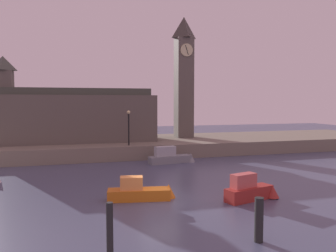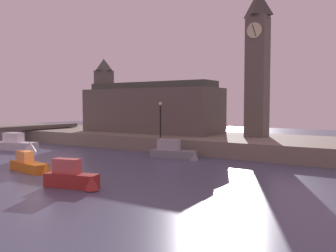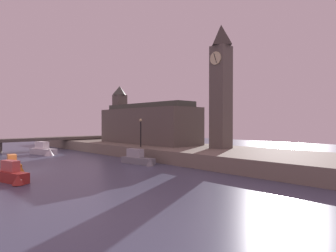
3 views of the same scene
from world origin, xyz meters
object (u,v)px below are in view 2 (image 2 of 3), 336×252
streetlamp (160,115)px  boat_dinghy_red (73,177)px  boat_ferry_white (19,144)px  boat_cruiser_grey (176,152)px  clock_tower (258,62)px  boat_patrol_orange (32,165)px  parliament_hall (148,108)px

streetlamp → boat_dinghy_red: streetlamp is taller
streetlamp → boat_dinghy_red: size_ratio=0.95×
boat_ferry_white → boat_cruiser_grey: bearing=13.4°
streetlamp → boat_ferry_white: bearing=-151.4°
clock_tower → streetlamp: 11.63m
boat_ferry_white → boat_patrol_orange: boat_ferry_white is taller
boat_dinghy_red → boat_cruiser_grey: size_ratio=0.78×
streetlamp → boat_dinghy_red: bearing=-73.2°
boat_cruiser_grey → boat_patrol_orange: size_ratio=1.10×
parliament_hall → boat_cruiser_grey: (9.33, -8.57, -3.93)m
parliament_hall → boat_dinghy_red: bearing=-64.5°
boat_cruiser_grey → boat_ferry_white: (-17.30, -4.12, 0.05)m
boat_ferry_white → streetlamp: bearing=28.6°
streetlamp → boat_cruiser_grey: (3.86, -3.20, -3.22)m
boat_ferry_white → boat_patrol_orange: bearing=-31.4°
streetlamp → clock_tower: bearing=37.3°
streetlamp → parliament_hall: bearing=135.5°
boat_cruiser_grey → boat_ferry_white: boat_ferry_white is taller
boat_ferry_white → boat_patrol_orange: (12.02, -7.35, -0.14)m
clock_tower → boat_dinghy_red: size_ratio=3.94×
clock_tower → boat_cruiser_grey: size_ratio=3.08×
streetlamp → boat_ferry_white: (-13.44, -7.32, -3.18)m
parliament_hall → boat_cruiser_grey: bearing=-42.6°
boat_dinghy_red → boat_cruiser_grey: boat_cruiser_grey is taller
parliament_hall → boat_ferry_white: bearing=-122.1°
boat_dinghy_red → boat_cruiser_grey: (-1.14, 13.35, -0.03)m
clock_tower → boat_cruiser_grey: (-4.27, -9.40, -8.78)m
boat_dinghy_red → boat_ferry_white: boat_ferry_white is taller
boat_dinghy_red → boat_ferry_white: 20.63m
parliament_hall → streetlamp: bearing=-44.5°
boat_cruiser_grey → boat_patrol_orange: bearing=-114.7°
boat_ferry_white → boat_patrol_orange: 14.09m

